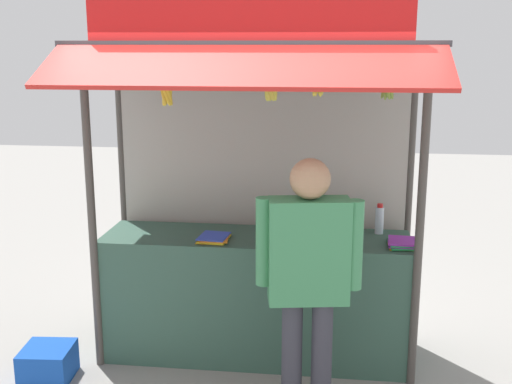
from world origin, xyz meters
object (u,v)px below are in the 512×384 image
(magazine_stack_back_right, at_px, (214,238))
(banana_bunch_rightmost, at_px, (388,88))
(magazine_stack_right, at_px, (402,243))
(banana_bunch_inner_right, at_px, (318,85))
(plastic_crate, at_px, (48,363))
(water_bottle_mid_left, at_px, (379,220))
(magazine_stack_back_left, at_px, (335,242))
(banana_bunch_leftmost, at_px, (271,90))
(water_bottle_center, at_px, (293,220))
(vendor_person, at_px, (308,268))
(water_bottle_far_left, at_px, (312,223))
(banana_bunch_inner_left, at_px, (167,94))

(magazine_stack_back_right, xyz_separation_m, banana_bunch_rightmost, (1.22, -0.27, 1.15))
(magazine_stack_right, xyz_separation_m, banana_bunch_inner_right, (-0.63, -0.29, 1.15))
(plastic_crate, bearing_deg, water_bottle_mid_left, 17.65)
(magazine_stack_back_left, distance_m, banana_bunch_leftmost, 1.20)
(water_bottle_center, relative_size, plastic_crate, 0.83)
(water_bottle_center, height_order, water_bottle_mid_left, water_bottle_center)
(banana_bunch_rightmost, bearing_deg, vendor_person, -136.39)
(water_bottle_mid_left, xyz_separation_m, banana_bunch_inner_right, (-0.48, -0.61, 1.06))
(water_bottle_center, distance_m, magazine_stack_back_right, 0.62)
(water_bottle_far_left, relative_size, magazine_stack_back_left, 0.90)
(magazine_stack_back_right, height_order, banana_bunch_inner_right, banana_bunch_inner_right)
(magazine_stack_back_right, xyz_separation_m, banana_bunch_inner_left, (-0.25, -0.28, 1.10))
(magazine_stack_back_left, xyz_separation_m, banana_bunch_leftmost, (-0.45, -0.19, 1.10))
(water_bottle_far_left, height_order, magazine_stack_back_right, water_bottle_far_left)
(banana_bunch_rightmost, relative_size, banana_bunch_inner_left, 0.81)
(water_bottle_center, relative_size, magazine_stack_back_left, 1.10)
(banana_bunch_rightmost, bearing_deg, water_bottle_center, 145.68)
(magazine_stack_back_right, distance_m, banana_bunch_rightmost, 1.69)
(water_bottle_center, distance_m, vendor_person, 0.90)
(vendor_person, bearing_deg, water_bottle_center, 90.50)
(magazine_stack_right, height_order, plastic_crate, magazine_stack_right)
(water_bottle_far_left, height_order, magazine_stack_back_left, water_bottle_far_left)
(water_bottle_center, bearing_deg, banana_bunch_inner_left, -152.89)
(magazine_stack_right, relative_size, magazine_stack_back_right, 0.93)
(water_bottle_far_left, relative_size, banana_bunch_inner_right, 1.05)
(water_bottle_center, height_order, magazine_stack_back_left, water_bottle_center)
(water_bottle_mid_left, relative_size, banana_bunch_rightmost, 0.98)
(water_bottle_far_left, xyz_separation_m, banana_bunch_rightmost, (0.49, -0.45, 1.05))
(water_bottle_far_left, bearing_deg, magazine_stack_back_right, -166.39)
(magazine_stack_back_right, xyz_separation_m, banana_bunch_leftmost, (0.45, -0.28, 1.13))
(water_bottle_mid_left, relative_size, magazine_stack_back_left, 0.89)
(water_bottle_far_left, height_order, water_bottle_center, water_bottle_center)
(magazine_stack_back_left, height_order, plastic_crate, magazine_stack_back_left)
(magazine_stack_back_left, bearing_deg, banana_bunch_inner_left, -170.60)
(magazine_stack_right, bearing_deg, magazine_stack_back_right, -179.19)
(water_bottle_mid_left, bearing_deg, banana_bunch_inner_right, -128.59)
(water_bottle_center, height_order, banana_bunch_inner_right, banana_bunch_inner_right)
(magazine_stack_back_left, distance_m, plastic_crate, 2.30)
(banana_bunch_inner_left, bearing_deg, magazine_stack_back_right, 47.53)
(water_bottle_mid_left, bearing_deg, water_bottle_center, -164.85)
(banana_bunch_inner_right, height_order, plastic_crate, banana_bunch_inner_right)
(water_bottle_far_left, xyz_separation_m, water_bottle_mid_left, (0.52, 0.16, -0.00))
(banana_bunch_inner_right, bearing_deg, banana_bunch_inner_left, -179.87)
(plastic_crate, bearing_deg, magazine_stack_back_right, 20.44)
(water_bottle_far_left, height_order, banana_bunch_inner_right, banana_bunch_inner_right)
(water_bottle_mid_left, xyz_separation_m, magazine_stack_right, (0.14, -0.31, -0.09))
(magazine_stack_right, xyz_separation_m, vendor_person, (-0.65, -0.75, 0.05))
(banana_bunch_inner_left, relative_size, vendor_person, 0.17)
(water_bottle_center, bearing_deg, magazine_stack_back_left, -37.02)
(plastic_crate, bearing_deg, magazine_stack_right, 10.12)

